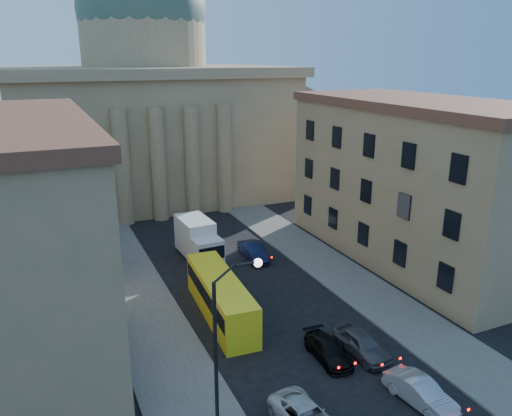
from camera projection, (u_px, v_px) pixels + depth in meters
The scene contains 12 objects.
sidewalk_left at pixel (155, 332), 34.27m from camera, with size 5.00×60.00×0.15m, color #4F4E49.
sidewalk_right at pixel (360, 288), 40.88m from camera, with size 5.00×60.00×0.15m, color #4F4E49.
church at pixel (149, 106), 66.89m from camera, with size 68.02×28.76×36.60m.
building_left at pixel (4, 231), 32.32m from camera, with size 11.60×26.60×14.70m.
building_right at pixel (417, 180), 45.54m from camera, with size 11.60×26.60×14.70m.
street_lamp at pixel (225, 331), 24.61m from camera, with size 2.62×0.44×8.83m.
car_right_near at pixel (420, 392), 27.18m from camera, with size 1.51×4.33×1.43m, color #9D9FA4.
car_right_mid at pixel (328, 350), 31.24m from camera, with size 1.72×4.24×1.23m, color black.
car_right_far at pixel (362, 344), 31.64m from camera, with size 1.80×4.47×1.52m, color #46474B.
car_right_distant at pixel (253, 251), 46.69m from camera, with size 1.62×4.66×1.54m, color black.
city_bus at pixel (220, 296), 36.15m from camera, with size 3.07×10.75×3.00m.
box_truck at pixel (198, 241), 46.68m from camera, with size 2.91×6.70×3.61m.
Camera 1 is at (-14.42, -12.52, 18.25)m, focal length 35.00 mm.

